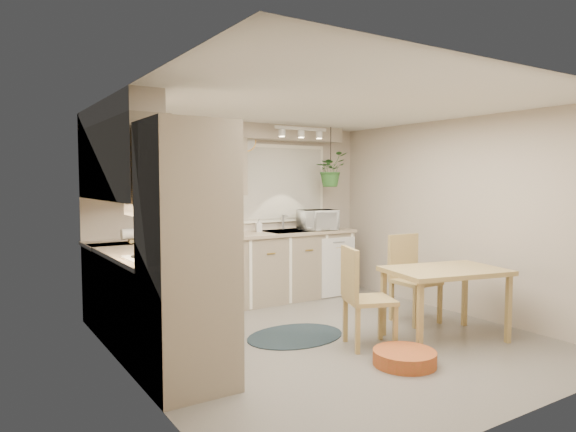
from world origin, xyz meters
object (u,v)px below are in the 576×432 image
object	(u,v)px
dining_table	(444,304)
chair_left	(370,297)
chair_back	(416,279)
microwave	(318,218)
pet_bed	(405,358)
braided_rug	(295,336)

from	to	relation	value
dining_table	chair_left	world-z (taller)	chair_left
chair_left	chair_back	distance (m)	1.11
microwave	pet_bed	bearing A→B (deg)	-99.72
pet_bed	microwave	size ratio (longest dim) A/B	1.09
braided_rug	microwave	world-z (taller)	microwave
pet_bed	chair_back	bearing A→B (deg)	39.81
braided_rug	chair_back	bearing A→B (deg)	-10.94
dining_table	chair_left	xyz separation A→B (m)	(-0.81, 0.24, 0.13)
chair_left	braided_rug	xyz separation A→B (m)	(-0.44, 0.67, -0.49)
chair_back	chair_left	bearing A→B (deg)	21.99
chair_back	pet_bed	size ratio (longest dim) A/B	1.79
chair_back	braided_rug	bearing A→B (deg)	-8.97
chair_left	microwave	size ratio (longest dim) A/B	1.91
braided_rug	chair_left	bearing A→B (deg)	-56.62
dining_table	chair_left	size ratio (longest dim) A/B	1.18
chair_back	pet_bed	bearing A→B (deg)	41.78
braided_rug	pet_bed	world-z (taller)	pet_bed
braided_rug	pet_bed	bearing A→B (deg)	-73.83
chair_left	braided_rug	world-z (taller)	chair_left
chair_back	dining_table	bearing A→B (deg)	71.52
dining_table	chair_back	bearing A→B (deg)	69.56
microwave	braided_rug	bearing A→B (deg)	-122.58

